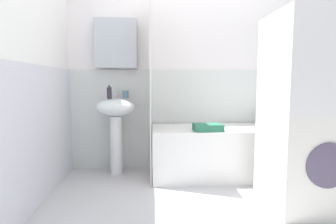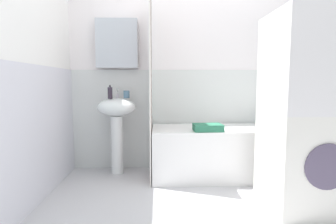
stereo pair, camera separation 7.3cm
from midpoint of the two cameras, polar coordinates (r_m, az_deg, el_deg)
ground_plane at (r=2.45m, az=11.57°, el=-19.95°), size 4.80×5.60×0.04m
wall_back_tiled at (r=3.44m, az=6.07°, el=7.55°), size 3.60×0.18×2.40m
wall_left_tiled at (r=2.69m, az=-24.79°, el=6.97°), size 0.07×1.81×2.40m
sink at (r=3.22m, az=-9.82°, el=-1.39°), size 0.44×0.34×0.87m
faucet at (r=3.28m, az=-9.72°, el=3.88°), size 0.03×0.12×0.12m
soap_dispenser at (r=3.17m, az=-11.11°, el=3.89°), size 0.05×0.05×0.15m
toothbrush_cup at (r=3.27m, az=-7.85°, el=3.59°), size 0.07×0.07×0.09m
bathtub at (r=3.22m, az=12.04°, el=-7.98°), size 1.60×0.66×0.55m
shower_curtain at (r=3.03m, az=-2.83°, el=5.13°), size 0.01×0.66×2.00m
lotion_bottle at (r=3.63m, az=21.88°, el=-0.78°), size 0.06×0.06×0.20m
conditioner_bottle at (r=3.57m, az=20.12°, el=-0.49°), size 0.04×0.04×0.24m
shampoo_bottle at (r=3.52m, az=19.43°, el=-1.10°), size 0.04×0.04×0.17m
towel_folded at (r=2.91m, az=8.85°, el=-3.14°), size 0.30×0.22×0.07m
washer_dryer_stack at (r=2.58m, az=27.25°, el=-0.07°), size 0.63×0.65×1.61m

